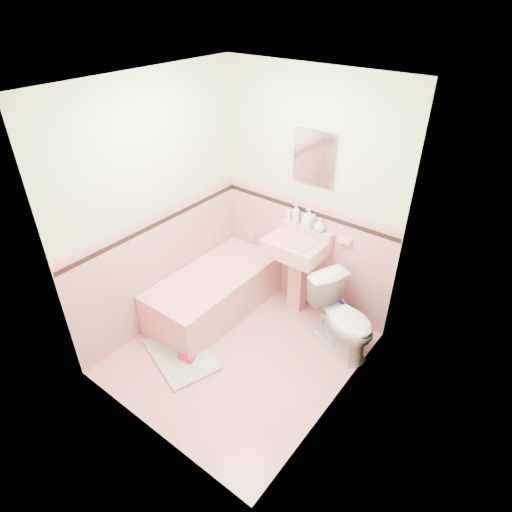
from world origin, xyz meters
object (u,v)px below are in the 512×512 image
Objects in this scene: sink at (295,276)px; medicine_cabinet at (314,157)px; soap_bottle_right at (320,225)px; shoe at (186,357)px; bathtub at (214,294)px; bucket at (335,316)px; soap_bottle_mid at (309,218)px; toilet at (343,318)px; soap_bottle_left at (296,214)px.

sink is 1.89× the size of medicine_cabinet.
shoe is at bearing -110.01° from soap_bottle_right.
sink reaches higher than bathtub.
soap_bottle_right is 0.56× the size of bucket.
medicine_cabinet is 2.97× the size of shoe.
soap_bottle_mid is 1.47× the size of soap_bottle_right.
shoe is at bearing -105.29° from soap_bottle_mid.
bucket is (-0.19, 0.23, -0.23)m from toilet.
bathtub is at bearing -142.07° from sink.
bathtub is 6.94× the size of soap_bottle_mid.
bathtub is at bearing -139.18° from soap_bottle_right.
soap_bottle_mid is 1.07m from bucket.
soap_bottle_left is at bearing 72.98° from shoe.
shoe is (-0.39, -1.48, -1.64)m from medicine_cabinet.
soap_bottle_mid reaches higher than bathtub.
soap_bottle_left is at bearing -168.01° from medicine_cabinet.
soap_bottle_right is at bearing 157.80° from bucket.
sink is 0.59m from bucket.
toilet is at bearing 37.89° from shoe.
bucket is at bearing 48.78° from shoe.
bucket is at bearing 63.65° from toilet.
sink is 1.38m from shoe.
medicine_cabinet is 2.21× the size of soap_bottle_mid.
soap_bottle_right is 1.82m from shoe.
sink is at bearing 97.93° from toilet.
medicine_cabinet is 1.65m from bucket.
bathtub is at bearing 104.34° from shoe.
shoe is at bearing -68.20° from bathtub.
toilet reaches higher than shoe.
medicine_cabinet reaches higher than shoe.
bucket is (0.49, 0.04, -0.32)m from sink.
soap_bottle_left is at bearing 180.00° from soap_bottle_mid.
bucket is at bearing -22.20° from soap_bottle_right.
soap_bottle_mid is 0.14m from soap_bottle_right.
medicine_cabinet is at bearing 90.00° from sink.
toilet is at bearing -28.83° from soap_bottle_mid.
medicine_cabinet reaches higher than soap_bottle_mid.
shoe is (-0.53, -1.45, -0.98)m from soap_bottle_right.
toilet is 0.38m from bucket.
soap_bottle_mid is at bearing 0.00° from soap_bottle_left.
bathtub is at bearing -127.19° from soap_bottle_left.
soap_bottle_mid reaches higher than soap_bottle_left.
soap_bottle_right is (0.82, 0.71, 0.82)m from bathtub.
toilet is at bearing -34.40° from soap_bottle_right.
sink is at bearing 37.93° from bathtub.
toilet is 1.55m from shoe.
bathtub is 7.04× the size of soap_bottle_left.
soap_bottle_right is 0.94m from toilet.
medicine_cabinet is at bearing 47.42° from bathtub.
soap_bottle_mid is 1.81m from shoe.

